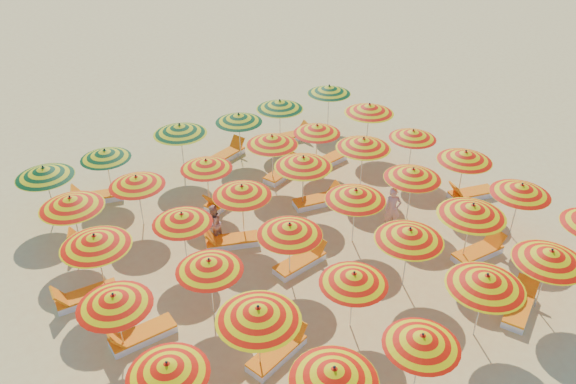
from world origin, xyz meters
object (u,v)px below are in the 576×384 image
object	(u,v)px
lounger_9	(85,296)
beachgoer_a	(392,209)
umbrella_18	(95,241)
umbrella_27	(272,140)
umbrella_3	(486,281)
umbrella_6	(167,369)
umbrella_11	(521,189)
umbrella_16	(413,173)
umbrella_4	(550,256)
lounger_12	(98,242)
umbrella_34	(280,105)
lounger_5	(479,252)
umbrella_30	(44,172)
umbrella_25	(137,181)
lounger_13	(225,200)
umbrella_23	(413,134)
umbrella_10	(472,210)
umbrella_31	(105,154)
umbrella_7	(258,313)
lounger_2	(520,307)
umbrella_15	(356,195)
lounger_17	(227,155)
lounger_4	(278,352)
umbrella_35	(329,90)
lounger_11	(318,200)
umbrella_24	(71,202)
umbrella_29	(369,109)
umbrella_13	(209,265)
lounger_6	(141,335)
umbrella_9	(410,234)
lounger_14	(283,172)
umbrella_26	(206,164)
umbrella_19	(182,218)
umbrella_12	(114,300)
lounger_10	(231,241)
umbrella_1	(334,374)
umbrella_2	(422,340)
umbrella_8	(354,278)
lounger_16	(97,197)
umbrella_33	(239,118)
umbrella_22	(363,143)
umbrella_21	(303,162)
lounger_8	(471,194)
umbrella_14	(290,229)
umbrella_17	(465,156)

from	to	relation	value
lounger_9	beachgoer_a	bearing A→B (deg)	171.13
umbrella_18	umbrella_27	distance (m)	7.70
umbrella_3	umbrella_6	world-z (taller)	umbrella_3
umbrella_11	umbrella_16	size ratio (longest dim) A/B	1.00
umbrella_4	lounger_12	world-z (taller)	umbrella_4
umbrella_34	lounger_5	bearing A→B (deg)	-85.84
umbrella_11	umbrella_30	xyz separation A→B (m)	(-11.97, 9.73, 0.03)
umbrella_25	lounger_13	bearing A→B (deg)	-10.30
lounger_5	umbrella_23	bearing A→B (deg)	73.43
umbrella_10	umbrella_31	xyz separation A→B (m)	(-7.44, 10.03, -0.23)
umbrella_4	umbrella_27	xyz separation A→B (m)	(-2.20, 9.84, -0.02)
umbrella_10	umbrella_7	bearing A→B (deg)	179.62
umbrella_10	lounger_9	distance (m)	11.38
umbrella_31	lounger_2	xyz separation A→B (m)	(6.98, -12.40, -1.51)
umbrella_15	lounger_2	distance (m)	5.61
lounger_9	lounger_17	world-z (taller)	same
umbrella_30	lounger_4	distance (m)	10.10
umbrella_35	lounger_11	distance (m)	6.68
umbrella_24	umbrella_29	distance (m)	11.98
umbrella_34	umbrella_11	bearing A→B (deg)	-75.66
umbrella_3	umbrella_13	size ratio (longest dim) A/B	1.08
umbrella_15	lounger_6	xyz separation A→B (m)	(-7.28, -0.08, -1.63)
beachgoer_a	umbrella_3	bearing A→B (deg)	-76.13
umbrella_9	lounger_14	distance (m)	7.43
umbrella_26	umbrella_27	world-z (taller)	umbrella_27
umbrella_19	lounger_17	xyz separation A→B (m)	(4.40, 5.18, -1.51)
umbrella_12	lounger_10	xyz separation A→B (m)	(4.46, 2.27, -1.56)
umbrella_1	umbrella_35	distance (m)	15.53
umbrella_2	umbrella_8	xyz separation A→B (m)	(0.12, 2.45, 0.02)
lounger_16	lounger_5	bearing A→B (deg)	148.96
umbrella_18	umbrella_35	world-z (taller)	umbrella_18
umbrella_7	umbrella_18	world-z (taller)	umbrella_7
umbrella_11	umbrella_31	distance (m)	14.04
umbrella_31	umbrella_33	distance (m)	5.35
umbrella_7	umbrella_31	distance (m)	9.98
umbrella_1	umbrella_13	xyz separation A→B (m)	(-0.37, 4.68, -0.09)
umbrella_35	lounger_11	bearing A→B (deg)	-131.66
umbrella_16	umbrella_23	size ratio (longest dim) A/B	1.31
umbrella_30	lounger_12	xyz separation A→B (m)	(0.65, -2.48, -1.63)
umbrella_22	lounger_11	distance (m)	2.62
umbrella_19	lounger_4	bearing A→B (deg)	-87.57
umbrella_21	lounger_8	bearing A→B (deg)	-28.93
umbrella_2	umbrella_7	xyz separation A→B (m)	(-2.65, 2.59, 0.24)
umbrella_1	umbrella_15	world-z (taller)	umbrella_15
umbrella_10	umbrella_11	world-z (taller)	umbrella_10
umbrella_14	umbrella_29	size ratio (longest dim) A/B	0.93
umbrella_30	lounger_14	distance (m)	8.51
umbrella_4	umbrella_17	xyz separation A→B (m)	(2.59, 4.97, -0.02)
umbrella_24	lounger_17	xyz separation A→B (m)	(6.84, 2.69, -1.66)
umbrella_8	umbrella_4	bearing A→B (deg)	-27.49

